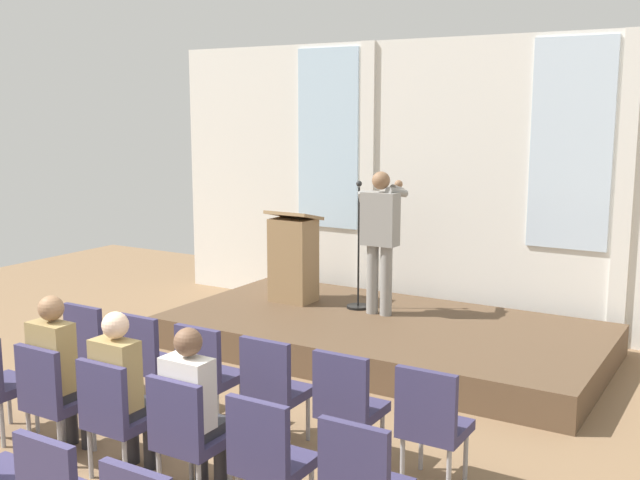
# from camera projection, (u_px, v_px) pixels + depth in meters

# --- Properties ---
(rear_partition) EXTENTS (8.19, 0.14, 3.63)m
(rear_partition) POSITION_uv_depth(u_px,v_px,m) (441.00, 180.00, 9.80)
(rear_partition) COLOR silver
(rear_partition) RESTS_ON ground
(stage_platform) EXTENTS (4.89, 2.56, 0.36)m
(stage_platform) POSITION_uv_depth(u_px,v_px,m) (384.00, 336.00, 8.77)
(stage_platform) COLOR brown
(stage_platform) RESTS_ON ground
(speaker) EXTENTS (0.51, 0.69, 1.69)m
(speaker) POSITION_uv_depth(u_px,v_px,m) (380.00, 232.00, 8.88)
(speaker) COLOR gray
(speaker) RESTS_ON stage_platform
(mic_stand) EXTENTS (0.28, 0.28, 1.56)m
(mic_stand) POSITION_uv_depth(u_px,v_px,m) (358.00, 281.00, 9.25)
(mic_stand) COLOR black
(mic_stand) RESTS_ON stage_platform
(lectern) EXTENTS (0.60, 0.48, 1.16)m
(lectern) POSITION_uv_depth(u_px,v_px,m) (293.00, 258.00, 9.55)
(lectern) COLOR #93724C
(lectern) RESTS_ON stage_platform
(chair_r0_c0) EXTENTS (0.46, 0.44, 0.94)m
(chair_r0_c0) POSITION_uv_depth(u_px,v_px,m) (93.00, 345.00, 7.27)
(chair_r0_c0) COLOR #99999E
(chair_r0_c0) RESTS_ON ground
(chair_r0_c1) EXTENTS (0.46, 0.44, 0.94)m
(chair_r0_c1) POSITION_uv_depth(u_px,v_px,m) (147.00, 357.00, 6.92)
(chair_r0_c1) COLOR #99999E
(chair_r0_c1) RESTS_ON ground
(chair_r0_c2) EXTENTS (0.46, 0.44, 0.94)m
(chair_r0_c2) POSITION_uv_depth(u_px,v_px,m) (207.00, 370.00, 6.56)
(chair_r0_c2) COLOR #99999E
(chair_r0_c2) RESTS_ON ground
(chair_r0_c3) EXTENTS (0.46, 0.44, 0.94)m
(chair_r0_c3) POSITION_uv_depth(u_px,v_px,m) (273.00, 385.00, 6.21)
(chair_r0_c3) COLOR #99999E
(chair_r0_c3) RESTS_ON ground
(chair_r0_c4) EXTENTS (0.46, 0.44, 0.94)m
(chair_r0_c4) POSITION_uv_depth(u_px,v_px,m) (347.00, 401.00, 5.86)
(chair_r0_c4) COLOR #99999E
(chair_r0_c4) RESTS_ON ground
(chair_r0_c5) EXTENTS (0.46, 0.44, 0.94)m
(chair_r0_c5) POSITION_uv_depth(u_px,v_px,m) (431.00, 420.00, 5.51)
(chair_r0_c5) COLOR #99999E
(chair_r0_c5) RESTS_ON ground
(chair_r1_c1) EXTENTS (0.46, 0.44, 0.94)m
(chair_r1_c1) POSITION_uv_depth(u_px,v_px,m) (51.00, 394.00, 6.01)
(chair_r1_c1) COLOR #99999E
(chair_r1_c1) RESTS_ON ground
(audience_r1_c1) EXTENTS (0.36, 0.39, 1.32)m
(audience_r1_c1) POSITION_uv_depth(u_px,v_px,m) (58.00, 367.00, 6.05)
(audience_r1_c1) COLOR #2D2D33
(audience_r1_c1) RESTS_ON ground
(chair_r1_c2) EXTENTS (0.46, 0.44, 0.94)m
(chair_r1_c2) POSITION_uv_depth(u_px,v_px,m) (115.00, 411.00, 5.66)
(chair_r1_c2) COLOR #99999E
(chair_r1_c2) RESTS_ON ground
(audience_r1_c2) EXTENTS (0.36, 0.39, 1.29)m
(audience_r1_c2) POSITION_uv_depth(u_px,v_px,m) (122.00, 385.00, 5.70)
(audience_r1_c2) COLOR #2D2D33
(audience_r1_c2) RESTS_ON ground
(chair_r1_c3) EXTENTS (0.46, 0.44, 0.94)m
(chair_r1_c3) POSITION_uv_depth(u_px,v_px,m) (186.00, 432.00, 5.31)
(chair_r1_c3) COLOR #99999E
(chair_r1_c3) RESTS_ON ground
(audience_r1_c3) EXTENTS (0.36, 0.39, 1.27)m
(audience_r1_c3) POSITION_uv_depth(u_px,v_px,m) (193.00, 404.00, 5.35)
(audience_r1_c3) COLOR #2D2D33
(audience_r1_c3) RESTS_ON ground
(chair_r1_c4) EXTENTS (0.46, 0.44, 0.94)m
(chair_r1_c4) POSITION_uv_depth(u_px,v_px,m) (268.00, 454.00, 4.96)
(chair_r1_c4) COLOR #99999E
(chair_r1_c4) RESTS_ON ground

